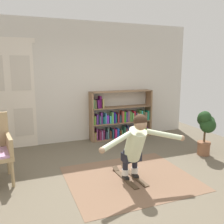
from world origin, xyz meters
The scene contains 8 objects.
ground_plane centered at (0.00, 0.00, 0.00)m, with size 7.20×7.20×0.00m, color brown.
back_wall centered at (0.00, 2.60, 1.45)m, with size 6.00×0.10×2.90m, color beige.
double_door centered at (-1.58, 2.54, 1.23)m, with size 1.22×0.05×2.45m.
rug centered at (0.25, 0.17, 0.00)m, with size 2.04×1.75×0.01m, color brown.
bookshelf centered at (1.04, 2.39, 0.48)m, with size 1.65×0.30×1.22m.
potted_plant centered at (2.17, 0.57, 0.64)m, with size 0.39×0.47×0.96m.
skis_pair centered at (0.25, 0.20, 0.02)m, with size 0.31×0.82×0.07m.
person_skier centered at (0.26, 0.00, 0.66)m, with size 1.45×0.62×1.07m.
Camera 1 is at (-1.44, -3.27, 1.86)m, focal length 39.26 mm.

